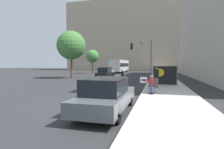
{
  "coord_description": "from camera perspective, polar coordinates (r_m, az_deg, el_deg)",
  "views": [
    {
      "loc": [
        2.75,
        -8.04,
        2.0
      ],
      "look_at": [
        -0.63,
        4.88,
        1.23
      ],
      "focal_mm": 28.0,
      "sensor_mm": 36.0,
      "label": 1
    }
  ],
  "objects": [
    {
      "name": "street_tree_near_curb",
      "position": [
        26.34,
        -13.17,
        9.23
      ],
      "size": [
        4.15,
        4.15,
        6.85
      ],
      "color": "brown",
      "rests_on": "ground_plane"
    },
    {
      "name": "street_tree_midblock",
      "position": [
        38.71,
        -6.41,
        5.93
      ],
      "size": [
        2.8,
        2.8,
        5.22
      ],
      "color": "brown",
      "rests_on": "ground_plane"
    },
    {
      "name": "traffic_light_pole",
      "position": [
        23.61,
        10.12,
        6.97
      ],
      "size": [
        2.8,
        2.57,
        5.0
      ],
      "color": "slate",
      "rests_on": "sidewalk_curb"
    },
    {
      "name": "sidewalk_curb",
      "position": [
        23.14,
        16.34,
        -1.61
      ],
      "size": [
        3.41,
        90.0,
        0.15
      ],
      "primitive_type": "cube",
      "color": "beige",
      "rests_on": "ground_plane"
    },
    {
      "name": "car_on_road_nearest",
      "position": [
        25.14,
        -2.22,
        0.47
      ],
      "size": [
        1.72,
        4.29,
        1.55
      ],
      "color": "black",
      "rests_on": "ground_plane"
    },
    {
      "name": "protest_banner",
      "position": [
        15.83,
        16.85,
        -0.27
      ],
      "size": [
        2.04,
        0.06,
        1.71
      ],
      "color": "slate",
      "rests_on": "sidewalk_curb"
    },
    {
      "name": "seated_protester",
      "position": [
        11.52,
        12.74,
        -2.86
      ],
      "size": [
        0.95,
        0.77,
        1.19
      ],
      "rotation": [
        0.0,
        0.0,
        -0.15
      ],
      "color": "#474C56",
      "rests_on": "sidewalk_curb"
    },
    {
      "name": "building_backdrop_far",
      "position": [
        62.1,
        10.32,
        12.15
      ],
      "size": [
        52.0,
        12.0,
        23.21
      ],
      "color": "tan",
      "rests_on": "ground_plane"
    },
    {
      "name": "car_on_road_midblock",
      "position": [
        32.33,
        -1.93,
        1.07
      ],
      "size": [
        1.79,
        4.67,
        1.5
      ],
      "color": "white",
      "rests_on": "ground_plane"
    },
    {
      "name": "parked_car_curbside",
      "position": [
        7.38,
        -1.75,
        -6.69
      ],
      "size": [
        1.72,
        4.49,
        1.45
      ],
      "color": "#565B60",
      "rests_on": "ground_plane"
    },
    {
      "name": "city_bus_on_road",
      "position": [
        42.59,
        2.56,
        2.97
      ],
      "size": [
        2.48,
        11.34,
        3.04
      ],
      "color": "silver",
      "rests_on": "ground_plane"
    },
    {
      "name": "motorcycle_on_road",
      "position": [
        21.19,
        3.38,
        -0.67
      ],
      "size": [
        0.28,
        2.06,
        1.24
      ],
      "color": "black",
      "rests_on": "ground_plane"
    },
    {
      "name": "ground_plane",
      "position": [
        8.73,
        -4.17,
        -9.97
      ],
      "size": [
        160.0,
        160.0,
        0.0
      ],
      "primitive_type": "plane",
      "color": "#303033"
    },
    {
      "name": "jogger_on_sidewalk",
      "position": [
        14.22,
        14.35,
        -0.89
      ],
      "size": [
        0.34,
        0.34,
        1.66
      ],
      "rotation": [
        0.0,
        0.0,
        3.44
      ],
      "color": "#756651",
      "rests_on": "sidewalk_curb"
    }
  ]
}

